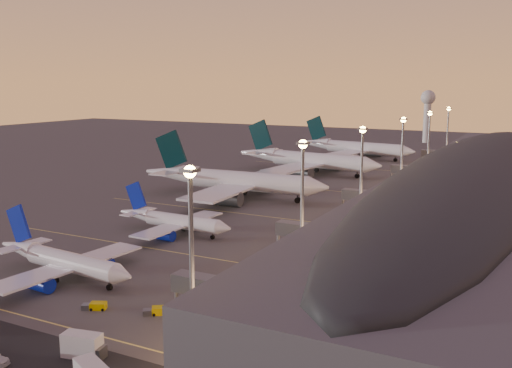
{
  "coord_description": "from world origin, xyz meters",
  "views": [
    {
      "loc": [
        79.95,
        -104.6,
        37.12
      ],
      "look_at": [
        2.0,
        45.0,
        7.0
      ],
      "focal_mm": 40.0,
      "sensor_mm": 36.0,
      "label": 1
    }
  ],
  "objects_px": {
    "airliner_narrow_north": "(173,221)",
    "airliner_wide_near": "(232,180)",
    "airliner_wide_mid": "(306,160)",
    "radar_tower": "(428,107)",
    "baggage_tug_b": "(157,311)",
    "catering_truck_a": "(84,346)",
    "airliner_wide_far": "(354,148)",
    "baggage_tug_a": "(95,306)",
    "airliner_narrow_south": "(62,261)"
  },
  "relations": [
    {
      "from": "baggage_tug_a",
      "to": "airliner_narrow_south",
      "type": "bearing_deg",
      "value": 126.59
    },
    {
      "from": "airliner_narrow_north",
      "to": "baggage_tug_b",
      "type": "height_order",
      "value": "airliner_narrow_north"
    },
    {
      "from": "baggage_tug_b",
      "to": "airliner_wide_far",
      "type": "bearing_deg",
      "value": 63.65
    },
    {
      "from": "airliner_narrow_south",
      "to": "radar_tower",
      "type": "distance_m",
      "value": 289.42
    },
    {
      "from": "airliner_wide_near",
      "to": "baggage_tug_b",
      "type": "relative_size",
      "value": 15.74
    },
    {
      "from": "airliner_narrow_north",
      "to": "baggage_tug_b",
      "type": "distance_m",
      "value": 51.03
    },
    {
      "from": "airliner_wide_mid",
      "to": "catering_truck_a",
      "type": "bearing_deg",
      "value": -70.02
    },
    {
      "from": "airliner_narrow_south",
      "to": "airliner_narrow_north",
      "type": "relative_size",
      "value": 1.08
    },
    {
      "from": "radar_tower",
      "to": "baggage_tug_b",
      "type": "height_order",
      "value": "radar_tower"
    },
    {
      "from": "airliner_wide_mid",
      "to": "airliner_wide_far",
      "type": "xyz_separation_m",
      "value": [
        2.83,
        54.94,
        -0.3
      ]
    },
    {
      "from": "radar_tower",
      "to": "catering_truck_a",
      "type": "distance_m",
      "value": 311.98
    },
    {
      "from": "airliner_narrow_north",
      "to": "airliner_narrow_south",
      "type": "bearing_deg",
      "value": -87.18
    },
    {
      "from": "radar_tower",
      "to": "baggage_tug_b",
      "type": "xyz_separation_m",
      "value": [
        15.28,
        -294.51,
        -21.32
      ]
    },
    {
      "from": "airliner_narrow_south",
      "to": "airliner_wide_near",
      "type": "height_order",
      "value": "airliner_wide_near"
    },
    {
      "from": "airliner_narrow_north",
      "to": "airliner_wide_mid",
      "type": "distance_m",
      "value": 104.74
    },
    {
      "from": "airliner_narrow_north",
      "to": "airliner_wide_mid",
      "type": "bearing_deg",
      "value": 96.15
    },
    {
      "from": "airliner_narrow_north",
      "to": "airliner_wide_near",
      "type": "height_order",
      "value": "airliner_wide_near"
    },
    {
      "from": "airliner_narrow_south",
      "to": "catering_truck_a",
      "type": "relative_size",
      "value": 5.82
    },
    {
      "from": "airliner_wide_far",
      "to": "baggage_tug_a",
      "type": "distance_m",
      "value": 206.56
    },
    {
      "from": "airliner_wide_near",
      "to": "baggage_tug_a",
      "type": "bearing_deg",
      "value": -76.34
    },
    {
      "from": "airliner_narrow_south",
      "to": "airliner_narrow_north",
      "type": "xyz_separation_m",
      "value": [
        -0.52,
        36.97,
        -0.24
      ]
    },
    {
      "from": "airliner_narrow_north",
      "to": "airliner_wide_mid",
      "type": "relative_size",
      "value": 0.51
    },
    {
      "from": "baggage_tug_a",
      "to": "baggage_tug_b",
      "type": "relative_size",
      "value": 1.0
    },
    {
      "from": "radar_tower",
      "to": "baggage_tug_a",
      "type": "bearing_deg",
      "value": -89.05
    },
    {
      "from": "airliner_wide_far",
      "to": "catering_truck_a",
      "type": "height_order",
      "value": "airliner_wide_far"
    },
    {
      "from": "airliner_wide_near",
      "to": "airliner_wide_mid",
      "type": "bearing_deg",
      "value": 85.19
    },
    {
      "from": "airliner_narrow_south",
      "to": "radar_tower",
      "type": "xyz_separation_m",
      "value": [
        11.71,
        288.59,
        18.49
      ]
    },
    {
      "from": "baggage_tug_a",
      "to": "baggage_tug_b",
      "type": "distance_m",
      "value": 10.81
    },
    {
      "from": "airliner_narrow_north",
      "to": "baggage_tug_b",
      "type": "relative_size",
      "value": 8.02
    },
    {
      "from": "radar_tower",
      "to": "baggage_tug_b",
      "type": "distance_m",
      "value": 295.68
    },
    {
      "from": "airliner_narrow_north",
      "to": "catering_truck_a",
      "type": "relative_size",
      "value": 5.4
    },
    {
      "from": "airliner_narrow_south",
      "to": "airliner_narrow_north",
      "type": "bearing_deg",
      "value": 95.73
    },
    {
      "from": "airliner_narrow_north",
      "to": "airliner_wide_near",
      "type": "relative_size",
      "value": 0.51
    },
    {
      "from": "airliner_wide_mid",
      "to": "baggage_tug_a",
      "type": "xyz_separation_m",
      "value": [
        24.68,
        -150.41,
        -4.97
      ]
    },
    {
      "from": "airliner_wide_far",
      "to": "catering_truck_a",
      "type": "distance_m",
      "value": 221.12
    },
    {
      "from": "airliner_wide_far",
      "to": "baggage_tug_a",
      "type": "bearing_deg",
      "value": -74.59
    },
    {
      "from": "airliner_wide_far",
      "to": "baggage_tug_a",
      "type": "height_order",
      "value": "airliner_wide_far"
    },
    {
      "from": "radar_tower",
      "to": "baggage_tug_a",
      "type": "xyz_separation_m",
      "value": [
        4.92,
        -297.59,
        -21.33
      ]
    },
    {
      "from": "radar_tower",
      "to": "airliner_wide_mid",
      "type": "bearing_deg",
      "value": -97.65
    },
    {
      "from": "airliner_narrow_north",
      "to": "baggage_tug_b",
      "type": "bearing_deg",
      "value": -55.3
    },
    {
      "from": "airliner_narrow_north",
      "to": "airliner_wide_near",
      "type": "xyz_separation_m",
      "value": [
        -9.78,
        46.35,
        2.36
      ]
    },
    {
      "from": "airliner_wide_mid",
      "to": "baggage_tug_b",
      "type": "bearing_deg",
      "value": -68.78
    },
    {
      "from": "catering_truck_a",
      "to": "radar_tower",
      "type": "bearing_deg",
      "value": 81.76
    },
    {
      "from": "airliner_wide_far",
      "to": "radar_tower",
      "type": "distance_m",
      "value": 95.25
    },
    {
      "from": "airliner_narrow_south",
      "to": "baggage_tug_b",
      "type": "height_order",
      "value": "airliner_narrow_south"
    },
    {
      "from": "airliner_wide_near",
      "to": "airliner_wide_far",
      "type": "bearing_deg",
      "value": 84.83
    },
    {
      "from": "airliner_wide_far",
      "to": "baggage_tug_b",
      "type": "relative_size",
      "value": 14.91
    },
    {
      "from": "airliner_wide_far",
      "to": "radar_tower",
      "type": "bearing_deg",
      "value": 88.94
    },
    {
      "from": "airliner_wide_near",
      "to": "baggage_tug_a",
      "type": "relative_size",
      "value": 15.73
    },
    {
      "from": "airliner_wide_mid",
      "to": "radar_tower",
      "type": "bearing_deg",
      "value": 90.19
    }
  ]
}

